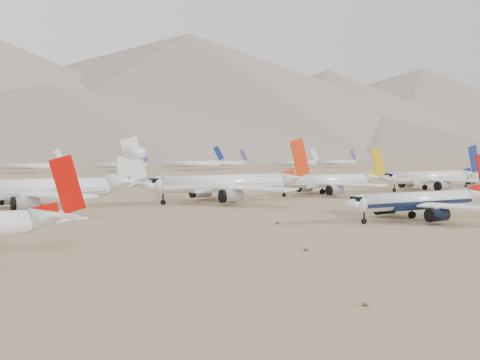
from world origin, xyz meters
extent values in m
plane|color=#7F634A|center=(0.00, 0.00, 0.00)|extent=(7000.00, 7000.00, 0.00)
cylinder|color=white|center=(0.20, 5.88, 4.29)|extent=(31.55, 3.73, 3.73)
cube|color=black|center=(0.20, 5.88, 3.82)|extent=(30.92, 3.79, 0.84)
sphere|color=white|center=(-15.58, 5.88, 4.29)|extent=(3.73, 3.73, 3.73)
cube|color=black|center=(-16.13, 5.88, 5.31)|extent=(2.61, 2.42, 0.93)
cone|color=white|center=(19.70, 5.88, 4.57)|extent=(7.89, 3.73, 3.73)
cube|color=white|center=(2.64, -5.19, 3.64)|extent=(12.19, 19.20, 0.58)
cylinder|color=black|center=(-1.55, -1.87, 1.95)|extent=(4.38, 2.69, 2.69)
cube|color=white|center=(2.64, 16.95, 3.64)|extent=(12.19, 19.20, 0.58)
cube|color=white|center=(21.24, 9.51, 5.04)|extent=(5.01, 6.55, 0.22)
cylinder|color=black|center=(-1.55, 13.64, 1.95)|extent=(4.38, 2.69, 2.69)
cylinder|color=black|center=(-14.64, 5.88, 0.56)|extent=(1.12, 0.47, 1.12)
cylinder|color=black|center=(1.52, 3.27, 0.78)|extent=(1.57, 0.93, 1.57)
cylinder|color=black|center=(1.52, 8.49, 0.78)|extent=(1.57, 0.93, 1.57)
cone|color=white|center=(-76.84, 7.79, 4.53)|extent=(7.71, 3.70, 3.70)
cube|color=white|center=(-75.34, 4.24, 4.99)|extent=(4.89, 6.40, 0.22)
cube|color=white|center=(-75.34, 11.34, 4.99)|extent=(4.89, 6.40, 0.22)
cube|color=#B70902|center=(-74.70, 7.79, 9.86)|extent=(5.84, 0.30, 9.63)
cylinder|color=white|center=(72.76, 71.12, 5.01)|extent=(35.97, 4.36, 4.36)
cube|color=silver|center=(72.76, 71.12, 4.47)|extent=(35.25, 4.43, 0.98)
sphere|color=white|center=(54.78, 71.12, 5.01)|extent=(4.36, 4.36, 4.36)
cube|color=black|center=(54.12, 71.12, 6.21)|extent=(3.05, 2.83, 1.09)
cone|color=white|center=(95.00, 71.12, 5.34)|extent=(8.99, 4.36, 4.36)
cube|color=white|center=(75.54, 58.45, 4.25)|extent=(13.89, 21.89, 0.68)
cylinder|color=silver|center=(70.77, 62.22, 2.28)|extent=(5.00, 3.14, 3.14)
cube|color=white|center=(75.54, 83.79, 4.25)|extent=(13.89, 21.89, 0.68)
cube|color=white|center=(96.75, 75.27, 5.89)|extent=(5.71, 7.47, 0.26)
cylinder|color=silver|center=(70.77, 80.01, 2.28)|extent=(5.00, 3.14, 3.14)
cube|color=navy|center=(97.50, 71.12, 11.57)|extent=(6.82, 0.35, 11.23)
cylinder|color=black|center=(55.87, 71.12, 0.65)|extent=(1.31, 0.55, 1.31)
cylinder|color=black|center=(74.26, 68.07, 0.92)|extent=(1.83, 1.09, 1.83)
cylinder|color=black|center=(74.26, 74.17, 0.92)|extent=(1.83, 1.09, 1.83)
cylinder|color=white|center=(25.55, 72.38, 4.80)|extent=(34.36, 4.18, 4.18)
cube|color=silver|center=(25.55, 72.38, 4.28)|extent=(33.68, 4.24, 0.94)
sphere|color=white|center=(8.37, 72.38, 4.80)|extent=(4.18, 4.18, 4.18)
cube|color=black|center=(7.75, 72.38, 5.95)|extent=(2.92, 2.71, 1.04)
cone|color=white|center=(46.79, 72.38, 5.12)|extent=(8.59, 4.18, 4.18)
cube|color=white|center=(28.21, 60.27, 4.07)|extent=(13.27, 20.91, 0.65)
cube|color=white|center=(48.46, 68.42, 5.64)|extent=(5.45, 7.13, 0.25)
cylinder|color=silver|center=(23.65, 63.88, 2.19)|extent=(4.77, 3.01, 3.01)
cube|color=white|center=(28.21, 84.50, 4.07)|extent=(13.27, 20.91, 0.65)
cube|color=white|center=(48.46, 76.35, 5.64)|extent=(5.45, 7.13, 0.25)
cylinder|color=silver|center=(23.65, 80.89, 2.19)|extent=(4.77, 3.01, 3.01)
cube|color=gold|center=(49.18, 72.38, 11.07)|extent=(6.51, 0.33, 10.73)
cylinder|color=black|center=(9.42, 72.38, 0.63)|extent=(1.25, 0.52, 1.25)
cylinder|color=black|center=(26.99, 69.46, 0.88)|extent=(1.75, 1.04, 1.75)
cylinder|color=black|center=(26.99, 75.31, 0.88)|extent=(1.75, 1.04, 1.75)
cylinder|color=white|center=(-16.56, 65.44, 5.57)|extent=(39.64, 4.85, 4.85)
cube|color=silver|center=(-16.56, 65.44, 4.97)|extent=(38.85, 4.92, 1.09)
sphere|color=white|center=(-36.38, 65.44, 5.57)|extent=(4.85, 4.85, 4.85)
cube|color=black|center=(-37.11, 65.44, 6.90)|extent=(3.39, 3.15, 1.21)
cone|color=white|center=(7.94, 65.44, 5.94)|extent=(9.91, 4.85, 4.85)
cube|color=white|center=(-13.50, 51.46, 4.72)|extent=(15.31, 24.13, 0.75)
cube|color=white|center=(9.87, 60.86, 6.54)|extent=(6.29, 8.23, 0.29)
cylinder|color=silver|center=(-18.77, 55.62, 2.54)|extent=(5.51, 3.49, 3.49)
cube|color=white|center=(-13.50, 79.43, 4.72)|extent=(15.31, 24.13, 0.75)
cube|color=white|center=(9.87, 70.02, 6.54)|extent=(6.29, 8.23, 0.29)
cylinder|color=silver|center=(-18.77, 75.26, 2.54)|extent=(5.51, 3.49, 3.49)
cube|color=red|center=(10.69, 65.44, 12.81)|extent=(7.51, 0.39, 12.38)
cylinder|color=black|center=(-35.17, 65.44, 0.73)|extent=(1.45, 0.61, 1.45)
cylinder|color=black|center=(-14.91, 62.05, 1.02)|extent=(2.03, 1.21, 2.03)
cylinder|color=black|center=(-14.91, 68.83, 1.02)|extent=(2.03, 1.21, 2.03)
cylinder|color=white|center=(-70.13, 68.51, 5.54)|extent=(40.22, 4.82, 4.82)
cube|color=silver|center=(-70.13, 68.51, 4.94)|extent=(39.42, 4.89, 1.08)
cone|color=white|center=(-45.27, 68.51, 5.90)|extent=(10.06, 4.82, 4.82)
cube|color=white|center=(-67.02, 54.37, 4.70)|extent=(15.53, 24.48, 0.75)
cube|color=white|center=(-43.31, 63.87, 6.50)|extent=(6.38, 8.35, 0.29)
cylinder|color=silver|center=(-72.36, 58.59, 2.52)|extent=(5.59, 3.47, 3.47)
cube|color=white|center=(-67.02, 82.65, 4.70)|extent=(15.53, 24.48, 0.75)
cube|color=white|center=(-43.31, 73.14, 6.50)|extent=(6.38, 8.35, 0.29)
cylinder|color=silver|center=(-72.36, 78.42, 2.52)|extent=(5.59, 3.47, 3.47)
cube|color=white|center=(-42.47, 68.51, 12.85)|extent=(7.62, 0.39, 12.56)
cylinder|color=white|center=(-42.19, 68.51, 14.40)|extent=(5.03, 3.12, 3.12)
cylinder|color=black|center=(-68.45, 65.13, 1.01)|extent=(2.02, 1.20, 2.02)
cylinder|color=black|center=(-68.45, 71.88, 1.01)|extent=(2.02, 1.20, 2.02)
sphere|color=white|center=(98.52, 76.45, 3.97)|extent=(3.46, 3.46, 3.46)
cube|color=black|center=(98.00, 76.45, 4.92)|extent=(2.42, 2.25, 0.86)
cube|color=white|center=(115.03, 86.52, 3.37)|extent=(11.05, 17.41, 0.54)
cylinder|color=silver|center=(111.23, 83.52, 1.81)|extent=(3.97, 2.49, 2.49)
cylinder|color=black|center=(99.38, 76.45, 0.52)|extent=(1.04, 0.43, 1.04)
cylinder|color=silver|center=(-27.32, 309.35, 4.32)|extent=(38.88, 3.84, 3.84)
cube|color=white|center=(-9.03, 309.35, 10.82)|extent=(7.74, 0.38, 9.75)
cube|color=silver|center=(-27.32, 299.28, 3.74)|extent=(10.24, 17.90, 0.38)
cube|color=silver|center=(-27.32, 319.41, 3.74)|extent=(10.24, 17.90, 0.38)
cylinder|color=silver|center=(30.56, 306.39, 4.18)|extent=(35.93, 3.55, 3.55)
cube|color=#523783|center=(47.47, 306.39, 10.18)|extent=(7.16, 0.36, 9.01)
cube|color=silver|center=(30.56, 297.09, 3.64)|extent=(9.47, 16.54, 0.36)
cube|color=silver|center=(30.56, 315.69, 3.64)|extent=(9.47, 16.54, 0.36)
cylinder|color=silver|center=(82.98, 303.60, 4.64)|extent=(45.40, 4.49, 4.49)
cube|color=navy|center=(104.34, 303.60, 12.23)|extent=(9.04, 0.45, 11.39)
cube|color=silver|center=(82.98, 291.85, 3.97)|extent=(11.96, 20.90, 0.45)
cube|color=silver|center=(82.98, 315.35, 3.97)|extent=(11.96, 20.90, 0.45)
cylinder|color=silver|center=(114.91, 316.64, 4.27)|extent=(37.85, 3.74, 3.74)
cube|color=#523783|center=(132.72, 316.64, 10.59)|extent=(7.54, 0.37, 9.49)
cube|color=silver|center=(114.91, 306.84, 3.71)|extent=(9.97, 17.42, 0.37)
cube|color=silver|center=(114.91, 326.43, 3.71)|extent=(9.97, 17.42, 0.37)
cylinder|color=silver|center=(169.83, 299.57, 4.31)|extent=(38.63, 3.82, 3.82)
cube|color=white|center=(188.01, 299.57, 10.76)|extent=(7.69, 0.38, 9.69)
cube|color=silver|center=(169.83, 289.57, 3.74)|extent=(10.18, 17.78, 0.38)
cube|color=silver|center=(169.83, 309.57, 3.74)|extent=(10.18, 17.78, 0.38)
cylinder|color=silver|center=(215.33, 305.88, 4.23)|extent=(37.05, 3.66, 3.66)
cube|color=#523783|center=(232.76, 305.88, 10.42)|extent=(7.38, 0.37, 9.29)
cube|color=silver|center=(215.33, 296.29, 3.68)|extent=(9.76, 17.05, 0.37)
cube|color=silver|center=(215.33, 315.46, 3.68)|extent=(9.76, 17.05, 0.37)
cone|color=slate|center=(200.00, 1480.00, 120.00)|extent=(1824.00, 1824.00, 240.00)
cone|color=slate|center=(700.00, 1660.00, 190.00)|extent=(2356.00, 2356.00, 380.00)
cone|color=slate|center=(1200.00, 1600.00, 145.00)|extent=(1682.00, 1682.00, 290.00)
cone|color=slate|center=(1800.00, 1750.00, 175.00)|extent=(2380.00, 2380.00, 350.00)
cone|color=slate|center=(150.00, 1100.00, 70.00)|extent=(1260.00, 1260.00, 140.00)
cone|color=slate|center=(1000.00, 1100.00, 50.00)|extent=(900.00, 900.00, 100.00)
ellipsoid|color=brown|center=(-57.80, -44.20, 0.21)|extent=(0.70, 0.70, 0.39)
ellipsoid|color=brown|center=(-44.10, -14.90, 0.25)|extent=(0.84, 0.84, 0.46)
ellipsoid|color=brown|center=(-30.40, 14.40, 0.29)|extent=(0.98, 0.98, 0.54)
ellipsoid|color=brown|center=(38.10, 30.90, 0.29)|extent=(0.98, 0.98, 0.54)
camera|label=1|loc=(-97.39, -89.51, 15.60)|focal=45.00mm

